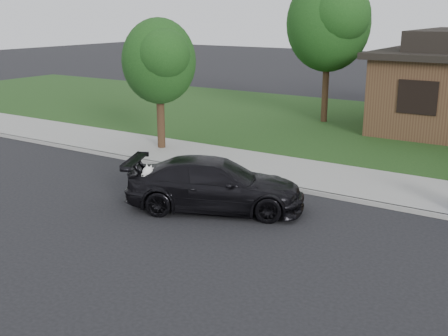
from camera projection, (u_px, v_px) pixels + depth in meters
The scene contains 7 objects.
ground at pixel (278, 242), 12.36m from camera, with size 120.00×120.00×0.00m, color black.
sidewalk at pixel (358, 183), 16.38m from camera, with size 60.00×3.00×0.12m, color gray.
curb at pixel (338, 197), 15.17m from camera, with size 60.00×0.12×0.12m, color gray.
lawn at pixel (426, 134), 22.85m from camera, with size 60.00×13.00×0.13m, color #193814.
sedan at pixel (215, 184), 14.26m from camera, with size 4.88×3.52×1.31m.
tree_0 at pixel (331, 21), 23.82m from camera, with size 3.78×3.60×6.34m.
tree_2 at pixel (160, 60), 19.47m from camera, with size 2.73×2.60×4.59m.
Camera 1 is at (5.23, -10.26, 4.92)m, focal length 45.00 mm.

